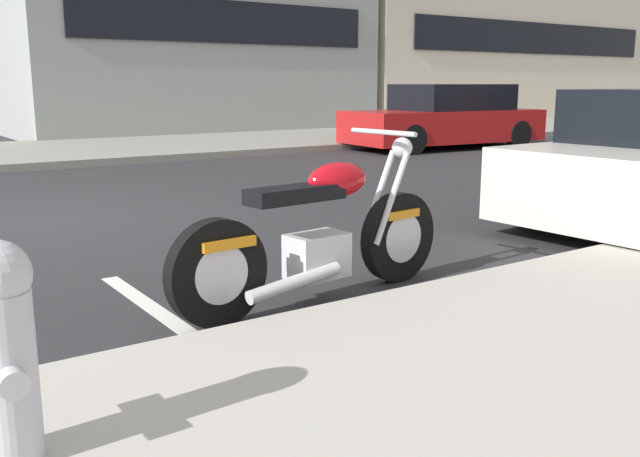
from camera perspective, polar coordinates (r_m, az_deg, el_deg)
The scene contains 6 objects.
ground_plane at distance 8.18m, azimuth -22.89°, elevation 0.63°, with size 260.00×260.00×0.00m, color #28282B.
sidewalk_far_curb at distance 20.18m, azimuth 7.87°, elevation 7.75°, with size 120.00×5.00×0.14m, color gray.
parking_stall_stripe at distance 4.55m, azimuth -12.52°, elevation -7.04°, with size 0.12×2.20×0.01m, color silver.
parked_motorcycle at distance 4.67m, azimuth -0.01°, elevation -0.74°, with size 2.23×0.62×1.13m.
car_opposite_curb at distance 16.27m, azimuth 10.24°, elevation 8.87°, with size 4.73×2.16×1.43m.
fire_hydrant at distance 2.66m, azimuth -24.55°, elevation -8.77°, with size 0.24×0.36×0.80m.
Camera 1 is at (-1.58, -7.89, 1.45)m, focal length 39.14 mm.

